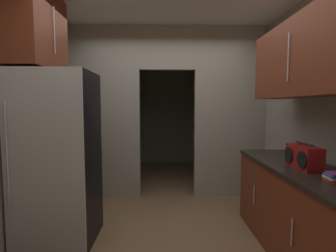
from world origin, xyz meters
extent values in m
plane|color=brown|center=(0.00, 0.00, 0.00)|extent=(20.00, 20.00, 0.00)
cube|color=#9E998C|center=(-1.00, 1.49, 1.35)|extent=(1.14, 0.12, 2.70)
cube|color=#9E998C|center=(1.01, 1.49, 1.35)|extent=(1.13, 0.12, 2.70)
cube|color=#9E998C|center=(0.01, 1.49, 2.36)|extent=(0.88, 0.12, 0.68)
cube|color=gray|center=(0.00, 3.95, 1.35)|extent=(3.15, 0.10, 2.70)
cube|color=gray|center=(-1.53, 2.72, 1.35)|extent=(0.10, 2.46, 2.70)
cube|color=gray|center=(1.53, 2.72, 1.35)|extent=(0.10, 2.46, 2.70)
cube|color=black|center=(-1.18, 0.13, 0.91)|extent=(0.75, 0.67, 1.81)
cube|color=#B7BABC|center=(-1.18, -0.22, 0.91)|extent=(0.75, 0.03, 1.81)
cylinder|color=#B7BABC|center=(-1.49, -0.25, 1.00)|extent=(0.02, 0.02, 1.00)
cube|color=maroon|center=(1.26, -0.25, 0.42)|extent=(0.59, 1.89, 0.85)
cube|color=black|center=(1.26, -0.25, 0.87)|extent=(0.63, 1.89, 0.04)
cylinder|color=#B7BABC|center=(0.96, -0.66, 0.47)|extent=(0.01, 0.01, 0.22)
cylinder|color=#B7BABC|center=(0.96, 0.17, 0.47)|extent=(0.01, 0.01, 0.22)
cube|color=maroon|center=(1.26, -0.25, 1.90)|extent=(0.34, 1.70, 0.72)
cylinder|color=#B7BABC|center=(1.08, -0.25, 1.90)|extent=(0.01, 0.01, 0.43)
cube|color=maroon|center=(-1.40, 0.21, 2.26)|extent=(0.34, 0.83, 0.84)
cylinder|color=#B7BABC|center=(-1.21, 0.21, 2.26)|extent=(0.01, 0.01, 0.50)
cube|color=maroon|center=(1.23, -0.30, 0.99)|extent=(0.16, 0.39, 0.21)
cylinder|color=#262626|center=(1.23, -0.30, 1.12)|extent=(0.02, 0.27, 0.02)
cylinder|color=black|center=(1.15, -0.42, 0.99)|extent=(0.01, 0.15, 0.15)
cylinder|color=black|center=(1.15, -0.19, 0.99)|extent=(0.01, 0.15, 0.15)
cube|color=red|center=(1.24, -0.72, 0.90)|extent=(0.13, 0.13, 0.02)
cube|color=beige|center=(1.24, -0.72, 0.92)|extent=(0.14, 0.14, 0.02)
cube|color=#2D609E|center=(1.24, -0.72, 0.93)|extent=(0.13, 0.13, 0.02)
camera|label=1|loc=(-0.06, -2.58, 1.46)|focal=27.27mm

